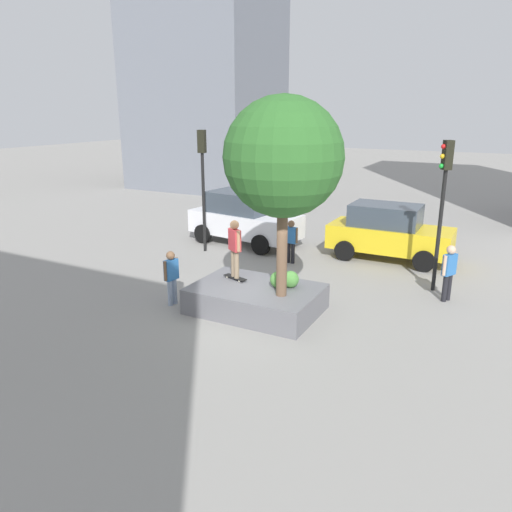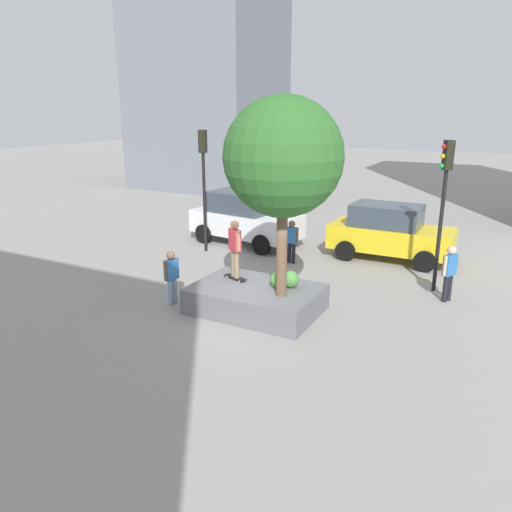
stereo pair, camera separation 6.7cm
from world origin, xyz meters
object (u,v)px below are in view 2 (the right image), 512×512
object	(u,v)px
traffic_light_median	(204,170)
pedestrian_crossing	(292,239)
plaza_tree	(283,158)
traffic_light_corner	(444,191)
passerby_with_bag	(450,269)
planter_ledge	(256,299)
skateboarder	(235,245)
taxi_cab	(389,232)
bystander_watching	(172,274)
sedan_parked	(245,218)
skateboard	(235,277)

from	to	relation	value
traffic_light_median	pedestrian_crossing	distance (m)	4.34
plaza_tree	traffic_light_corner	bearing A→B (deg)	52.54
traffic_light_corner	passerby_with_bag	xyz separation A→B (m)	(0.48, -0.74, -2.16)
planter_ledge	plaza_tree	bearing A→B (deg)	-15.36
skateboarder	taxi_cab	bearing A→B (deg)	65.76
traffic_light_corner	pedestrian_crossing	size ratio (longest dim) A/B	2.87
plaza_tree	traffic_light_median	xyz separation A→B (m)	(-5.53, 4.71, -1.12)
planter_ledge	bystander_watching	distance (m)	2.54
pedestrian_crossing	passerby_with_bag	world-z (taller)	passerby_with_bag
traffic_light_median	passerby_with_bag	size ratio (longest dim) A/B	2.78
traffic_light_corner	pedestrian_crossing	bearing A→B (deg)	173.96
pedestrian_crossing	passerby_with_bag	distance (m)	5.75
skateboarder	sedan_parked	size ratio (longest dim) A/B	0.34
planter_ledge	traffic_light_median	distance (m)	7.05
plaza_tree	bystander_watching	xyz separation A→B (m)	(-3.26, -0.47, -3.40)
plaza_tree	skateboarder	xyz separation A→B (m)	(-1.72, 0.52, -2.57)
skateboarder	sedan_parked	distance (m)	6.70
plaza_tree	passerby_with_bag	size ratio (longest dim) A/B	3.01
skateboarder	passerby_with_bag	bearing A→B (deg)	28.85
planter_ledge	taxi_cab	bearing A→B (deg)	72.84
planter_ledge	skateboarder	bearing A→B (deg)	161.54
sedan_parked	plaza_tree	bearing A→B (deg)	-53.86
taxi_cab	traffic_light_median	bearing A→B (deg)	-161.21
traffic_light_median	bystander_watching	distance (m)	6.10
passerby_with_bag	bystander_watching	bearing A→B (deg)	-150.28
skateboard	taxi_cab	world-z (taller)	taxi_cab
plaza_tree	skateboard	world-z (taller)	plaza_tree
traffic_light_corner	bystander_watching	xyz separation A→B (m)	(-6.54, -4.75, -2.21)
skateboarder	pedestrian_crossing	world-z (taller)	skateboarder
plaza_tree	taxi_cab	world-z (taller)	plaza_tree
skateboarder	pedestrian_crossing	distance (m)	4.39
taxi_cab	traffic_light_corner	xyz separation A→B (m)	(2.09, -2.72, 2.09)
skateboarder	traffic_light_corner	world-z (taller)	traffic_light_corner
skateboarder	bystander_watching	bearing A→B (deg)	-147.30
skateboarder	bystander_watching	xyz separation A→B (m)	(-1.54, -0.99, -0.83)
taxi_cab	bystander_watching	bearing A→B (deg)	-120.83
skateboard	traffic_light_corner	xyz separation A→B (m)	(5.00, 3.77, 2.37)
traffic_light_median	planter_ledge	bearing A→B (deg)	-43.88
planter_ledge	traffic_light_corner	xyz separation A→B (m)	(4.17, 4.04, 2.78)
skateboarder	bystander_watching	size ratio (longest dim) A/B	1.04
taxi_cab	bystander_watching	distance (m)	8.70
skateboard	bystander_watching	distance (m)	1.84
planter_ledge	skateboard	xyz separation A→B (m)	(-0.83, 0.28, 0.41)
skateboard	skateboarder	size ratio (longest dim) A/B	0.49
traffic_light_corner	skateboarder	bearing A→B (deg)	-143.04
skateboard	sedan_parked	distance (m)	6.67
skateboard	taxi_cab	xyz separation A→B (m)	(2.92, 6.48, 0.28)
bystander_watching	pedestrian_crossing	bearing A→B (deg)	75.01
traffic_light_corner	bystander_watching	distance (m)	8.38
sedan_parked	traffic_light_corner	world-z (taller)	traffic_light_corner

